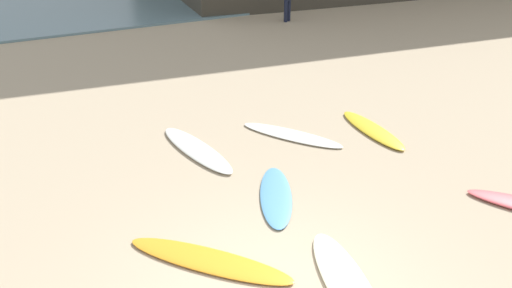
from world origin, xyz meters
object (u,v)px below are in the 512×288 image
object	(u,v)px
surfboard_0	(373,130)
surfboard_3	(276,196)
surfboard_6	(209,260)
surfboard_4	(347,284)
surfboard_5	(292,135)
surfboard_2	(197,149)

from	to	relation	value
surfboard_0	surfboard_3	xyz separation A→B (m)	(-3.16, -1.48, -0.01)
surfboard_3	surfboard_6	size ratio (longest dim) A/B	0.79
surfboard_6	surfboard_3	bearing A→B (deg)	-7.38
surfboard_3	surfboard_0	bearing A→B (deg)	-129.21
surfboard_4	surfboard_5	xyz separation A→B (m)	(1.71, 4.51, -0.01)
surfboard_4	surfboard_6	world-z (taller)	surfboard_4
surfboard_4	surfboard_2	bearing A→B (deg)	108.33
surfboard_0	surfboard_5	bearing A→B (deg)	-15.27
surfboard_5	surfboard_6	size ratio (longest dim) A/B	0.90
surfboard_6	surfboard_0	bearing A→B (deg)	-12.91
surfboard_2	surfboard_3	size ratio (longest dim) A/B	1.23
surfboard_0	surfboard_6	distance (m)	5.53
surfboard_0	surfboard_4	world-z (taller)	surfboard_0
surfboard_0	surfboard_2	xyz separation A→B (m)	(-3.74, 0.80, -0.00)
surfboard_0	surfboard_2	world-z (taller)	surfboard_0
surfboard_0	surfboard_6	xyz separation A→B (m)	(-4.87, -2.62, -0.01)
surfboard_0	surfboard_3	size ratio (longest dim) A/B	1.07
surfboard_2	surfboard_3	bearing A→B (deg)	-84.52
surfboard_3	surfboard_5	xyz separation A→B (m)	(1.48, 2.04, -0.00)
surfboard_2	surfboard_5	world-z (taller)	surfboard_2
surfboard_0	surfboard_3	world-z (taller)	surfboard_0
surfboard_3	surfboard_5	distance (m)	2.52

